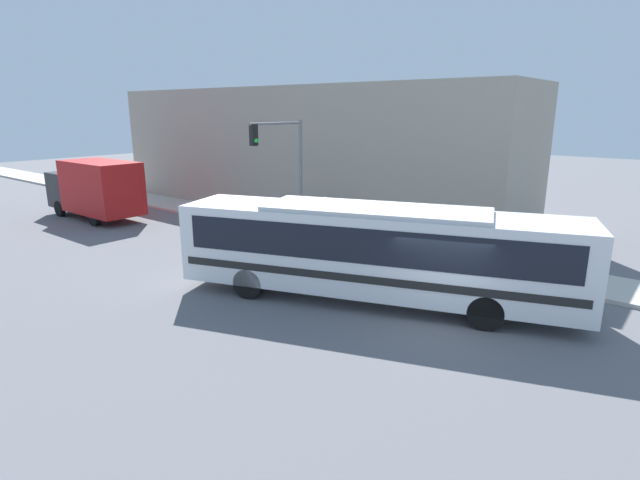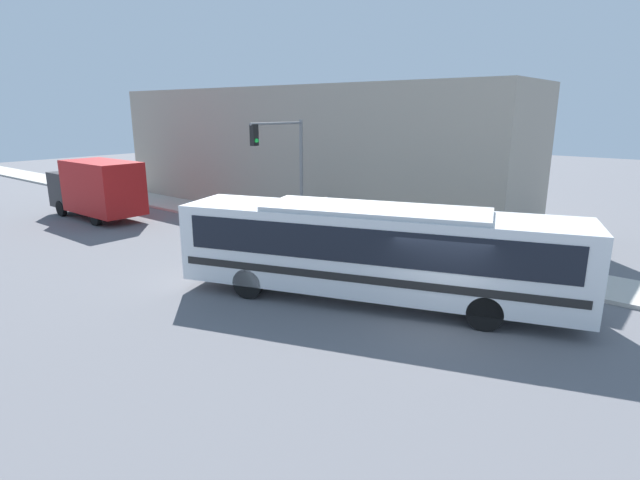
{
  "view_description": "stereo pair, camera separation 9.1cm",
  "coord_description": "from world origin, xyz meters",
  "px_view_note": "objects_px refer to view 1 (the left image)",
  "views": [
    {
      "loc": [
        -12.71,
        -5.58,
        5.94
      ],
      "look_at": [
        1.06,
        5.51,
        1.32
      ],
      "focal_mm": 28.0,
      "sensor_mm": 36.0,
      "label": 1
    },
    {
      "loc": [
        -12.66,
        -5.65,
        5.94
      ],
      "look_at": [
        1.06,
        5.51,
        1.32
      ],
      "focal_mm": 28.0,
      "sensor_mm": 36.0,
      "label": 2
    }
  ],
  "objects_px": {
    "fire_hydrant": "(385,241)",
    "city_bus": "(375,247)",
    "delivery_truck": "(95,188)",
    "parking_meter": "(324,219)",
    "traffic_light_pole": "(285,158)",
    "pedestrian_near_corner": "(325,213)"
  },
  "relations": [
    {
      "from": "fire_hydrant",
      "to": "city_bus",
      "type": "bearing_deg",
      "value": -151.96
    },
    {
      "from": "delivery_truck",
      "to": "parking_meter",
      "type": "xyz_separation_m",
      "value": [
        4.23,
        -12.87,
        -0.75
      ]
    },
    {
      "from": "traffic_light_pole",
      "to": "fire_hydrant",
      "type": "bearing_deg",
      "value": -78.82
    },
    {
      "from": "pedestrian_near_corner",
      "to": "parking_meter",
      "type": "bearing_deg",
      "value": -143.67
    },
    {
      "from": "city_bus",
      "to": "pedestrian_near_corner",
      "type": "relative_size",
      "value": 7.43
    },
    {
      "from": "city_bus",
      "to": "parking_meter",
      "type": "xyz_separation_m",
      "value": [
        5.04,
        6.01,
        -0.77
      ]
    },
    {
      "from": "fire_hydrant",
      "to": "traffic_light_pole",
      "type": "bearing_deg",
      "value": 101.18
    },
    {
      "from": "city_bus",
      "to": "fire_hydrant",
      "type": "distance_m",
      "value": 5.85
    },
    {
      "from": "delivery_truck",
      "to": "traffic_light_pole",
      "type": "height_order",
      "value": "traffic_light_pole"
    },
    {
      "from": "parking_meter",
      "to": "traffic_light_pole",
      "type": "bearing_deg",
      "value": 121.94
    },
    {
      "from": "traffic_light_pole",
      "to": "pedestrian_near_corner",
      "type": "xyz_separation_m",
      "value": [
        2.15,
        -0.67,
        -2.82
      ]
    },
    {
      "from": "city_bus",
      "to": "traffic_light_pole",
      "type": "relative_size",
      "value": 2.35
    },
    {
      "from": "fire_hydrant",
      "to": "delivery_truck",
      "type": "bearing_deg",
      "value": 104.65
    },
    {
      "from": "fire_hydrant",
      "to": "pedestrian_near_corner",
      "type": "xyz_separation_m",
      "value": [
        1.19,
        4.2,
        0.5
      ]
    },
    {
      "from": "traffic_light_pole",
      "to": "parking_meter",
      "type": "bearing_deg",
      "value": -58.06
    },
    {
      "from": "city_bus",
      "to": "delivery_truck",
      "type": "xyz_separation_m",
      "value": [
        0.81,
        18.88,
        -0.02
      ]
    },
    {
      "from": "fire_hydrant",
      "to": "pedestrian_near_corner",
      "type": "bearing_deg",
      "value": 74.21
    },
    {
      "from": "fire_hydrant",
      "to": "traffic_light_pole",
      "type": "xyz_separation_m",
      "value": [
        -0.96,
        4.87,
        3.31
      ]
    },
    {
      "from": "parking_meter",
      "to": "city_bus",
      "type": "bearing_deg",
      "value": -130.0
    },
    {
      "from": "city_bus",
      "to": "traffic_light_pole",
      "type": "distance_m",
      "value": 8.83
    },
    {
      "from": "delivery_truck",
      "to": "pedestrian_near_corner",
      "type": "bearing_deg",
      "value": -65.68
    },
    {
      "from": "parking_meter",
      "to": "delivery_truck",
      "type": "bearing_deg",
      "value": 108.21
    }
  ]
}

